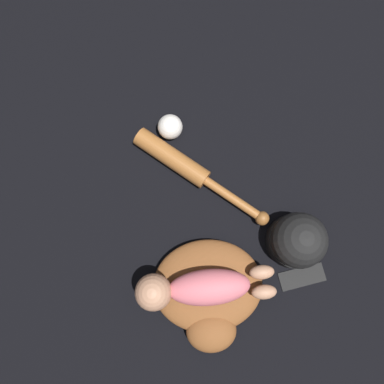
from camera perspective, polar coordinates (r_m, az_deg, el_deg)
ground_plane at (r=1.14m, az=1.11°, el=-13.47°), size 6.00×6.00×0.00m
baseball_glove at (r=1.11m, az=2.51°, el=-15.09°), size 0.32×0.32×0.07m
baby_figure at (r=1.03m, az=0.47°, el=-14.47°), size 0.38×0.10×0.10m
baseball_bat at (r=1.15m, az=-0.90°, el=3.78°), size 0.39×0.33×0.06m
baseball at (r=1.18m, az=-3.35°, el=9.88°), size 0.08×0.08×0.08m
baseball_cap at (r=1.12m, az=15.78°, el=-7.18°), size 0.17×0.22×0.16m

